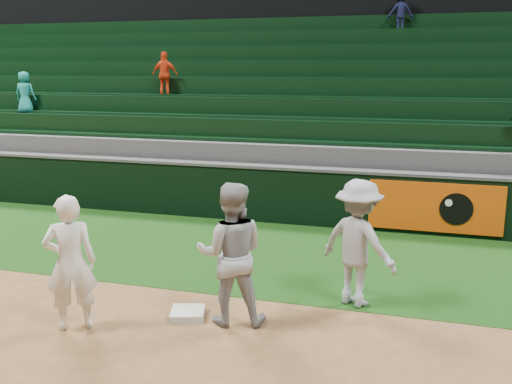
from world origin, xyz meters
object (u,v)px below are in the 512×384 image
(first_baseman, at_px, (70,263))
(baserunner, at_px, (231,254))
(first_base, at_px, (188,313))
(base_coach, at_px, (358,243))

(first_baseman, relative_size, baserunner, 0.94)
(first_base, height_order, first_baseman, first_baseman)
(first_baseman, height_order, baserunner, baserunner)
(baserunner, relative_size, base_coach, 1.05)
(first_baseman, height_order, base_coach, base_coach)
(first_base, bearing_deg, first_baseman, -150.61)
(first_base, xyz_separation_m, base_coach, (2.15, 1.09, 0.86))
(baserunner, height_order, base_coach, baserunner)
(first_baseman, bearing_deg, base_coach, 176.33)
(baserunner, xyz_separation_m, base_coach, (1.53, 1.05, -0.04))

